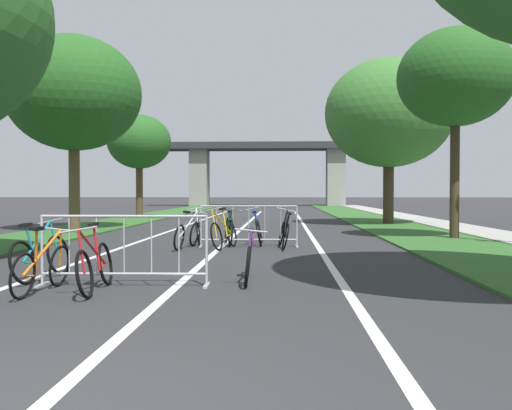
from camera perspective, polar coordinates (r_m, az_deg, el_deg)
name	(u,v)px	position (r m, az deg, el deg)	size (l,w,h in m)	color
grass_verge_left	(142,218)	(30.01, -11.66, -1.30)	(2.90, 63.57, 0.05)	#2D5B26
grass_verge_right	(366,218)	(29.40, 11.28, -1.35)	(2.90, 63.57, 0.05)	#2D5B26
sidewalk_path_right	(412,218)	(29.84, 15.75, -1.31)	(1.80, 63.57, 0.08)	#9E9B93
lane_stripe_center	(243,228)	(21.52, -1.39, -2.35)	(0.14, 36.78, 0.01)	silver
lane_stripe_right_lane	(306,228)	(21.49, 5.16, -2.36)	(0.14, 36.78, 0.01)	silver
lane_stripe_left_lane	(180,227)	(21.84, -7.83, -2.31)	(0.14, 36.78, 0.01)	silver
overpass_bridge	(267,161)	(55.68, 1.15, 4.56)	(22.37, 3.84, 6.31)	#2D2D30
tree_left_oak_near	(74,94)	(21.33, -18.29, 10.83)	(4.84, 4.84, 7.00)	brown
tree_left_maple_mid	(139,142)	(30.60, -11.95, 6.35)	(3.42, 3.42, 5.56)	#4C3823
tree_right_oak_mid	(456,78)	(17.45, 19.87, 12.20)	(3.35, 3.35, 6.14)	#3D2D1E
tree_right_pine_near	(389,113)	(24.40, 13.53, 9.17)	(5.41, 5.41, 7.04)	#3D2D1E
crowd_barrier_nearest	(124,251)	(8.38, -13.45, -4.60)	(2.51, 0.52, 1.05)	#ADADB2
crowd_barrier_second	(249,226)	(14.01, -0.75, -2.19)	(2.51, 0.55, 1.05)	#ADADB2
bicycle_purple_0	(249,260)	(8.57, -0.77, -5.65)	(0.48, 1.67, 0.86)	black
bicycle_silver_1	(187,234)	(13.65, -7.10, -2.99)	(0.65, 1.72, 0.94)	black
bicycle_yellow_2	(224,233)	(13.53, -3.33, -2.90)	(0.79, 1.75, 1.04)	black
bicycle_white_3	(198,230)	(14.69, -5.95, -2.62)	(0.55, 1.68, 0.99)	black
bicycle_blue_4	(259,230)	(14.56, 0.28, -2.63)	(0.49, 1.71, 1.01)	black
bicycle_black_5	(284,233)	(13.58, 2.92, -2.93)	(0.52, 1.66, 1.00)	black
bicycle_teal_6	(41,256)	(9.39, -21.27, -4.95)	(0.47, 1.69, 0.96)	black
bicycle_red_7	(95,265)	(8.04, -16.25, -6.00)	(0.48, 1.71, 0.95)	black
bicycle_green_8	(229,230)	(14.56, -2.81, -2.60)	(0.60, 1.72, 0.96)	black
bicycle_orange_9	(43,267)	(8.17, -21.14, -5.97)	(0.54, 1.61, 0.93)	black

